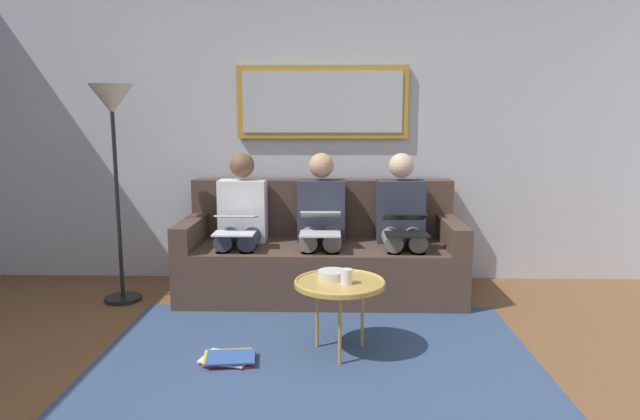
{
  "coord_description": "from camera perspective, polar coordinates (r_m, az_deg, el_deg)",
  "views": [
    {
      "loc": [
        -0.1,
        2.28,
        1.4
      ],
      "look_at": [
        0.0,
        -1.7,
        0.75
      ],
      "focal_mm": 31.08,
      "sensor_mm": 36.0,
      "label": 1
    }
  ],
  "objects": [
    {
      "name": "wall_rear",
      "position": [
        4.89,
        0.26,
        8.09
      ],
      "size": [
        6.0,
        0.12,
        2.6
      ],
      "primitive_type": "cube",
      "color": "#B7BCC6",
      "rests_on": "ground_plane"
    },
    {
      "name": "area_rug",
      "position": [
        3.43,
        -0.36,
        -14.74
      ],
      "size": [
        2.6,
        1.8,
        0.01
      ],
      "primitive_type": "cube",
      "color": "#33476B",
      "rests_on": "ground_plane"
    },
    {
      "name": "couch",
      "position": [
        4.53,
        0.13,
        -4.63
      ],
      "size": [
        2.2,
        0.9,
        0.9
      ],
      "color": "#4C382D",
      "rests_on": "ground_plane"
    },
    {
      "name": "framed_mirror",
      "position": [
        4.79,
        0.24,
        11.05
      ],
      "size": [
        1.46,
        0.05,
        0.61
      ],
      "color": "#B7892D"
    },
    {
      "name": "coffee_table",
      "position": [
        3.33,
        2.05,
        -7.63
      ],
      "size": [
        0.54,
        0.54,
        0.46
      ],
      "color": "tan",
      "rests_on": "ground_plane"
    },
    {
      "name": "cup",
      "position": [
        3.26,
        2.75,
        -6.86
      ],
      "size": [
        0.07,
        0.07,
        0.09
      ],
      "primitive_type": "cylinder",
      "color": "silver",
      "rests_on": "coffee_table"
    },
    {
      "name": "bowl",
      "position": [
        3.37,
        1.29,
        -6.67
      ],
      "size": [
        0.18,
        0.18,
        0.05
      ],
      "primitive_type": "cylinder",
      "color": "beige",
      "rests_on": "coffee_table"
    },
    {
      "name": "person_left",
      "position": [
        4.44,
        8.41,
        -1.11
      ],
      "size": [
        0.38,
        0.58,
        1.14
      ],
      "color": "#2D3342",
      "rests_on": "couch"
    },
    {
      "name": "laptop_black",
      "position": [
        4.2,
        8.8,
        -1.48
      ],
      "size": [
        0.32,
        0.35,
        0.15
      ],
      "color": "black"
    },
    {
      "name": "person_middle",
      "position": [
        4.4,
        0.11,
        -1.08
      ],
      "size": [
        0.38,
        0.58,
        1.14
      ],
      "color": "#2D3342",
      "rests_on": "couch"
    },
    {
      "name": "laptop_silver",
      "position": [
        4.17,
        0.04,
        -1.34
      ],
      "size": [
        0.3,
        0.39,
        0.17
      ],
      "color": "silver"
    },
    {
      "name": "person_right",
      "position": [
        4.47,
        -8.13,
        -1.04
      ],
      "size": [
        0.38,
        0.58,
        1.14
      ],
      "color": "silver",
      "rests_on": "couch"
    },
    {
      "name": "laptop_white",
      "position": [
        4.22,
        -8.69,
        -1.42
      ],
      "size": [
        0.31,
        0.33,
        0.14
      ],
      "color": "white"
    },
    {
      "name": "magazine_stack",
      "position": [
        3.39,
        -9.38,
        -14.79
      ],
      "size": [
        0.34,
        0.28,
        0.04
      ],
      "color": "red",
      "rests_on": "ground_plane"
    },
    {
      "name": "standing_lamp",
      "position": [
        4.45,
        -20.55,
        8.31
      ],
      "size": [
        0.32,
        0.32,
        1.66
      ],
      "color": "black",
      "rests_on": "ground_plane"
    }
  ]
}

